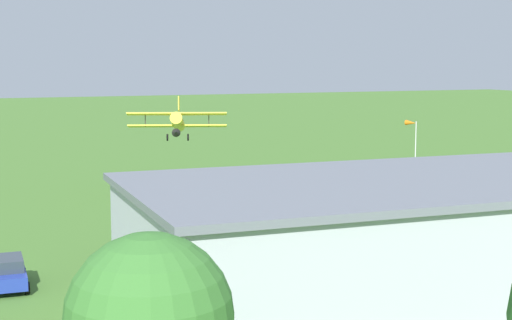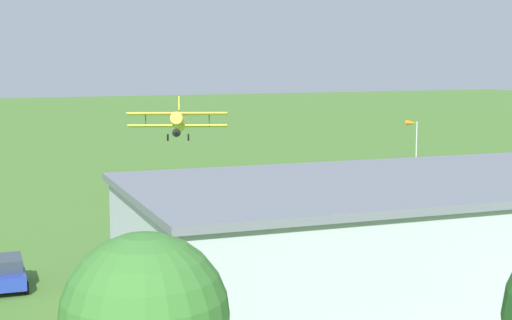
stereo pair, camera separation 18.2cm
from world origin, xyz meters
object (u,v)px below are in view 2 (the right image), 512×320
object	(u,v)px
hangar	(499,230)
person_at_fence_line	(116,237)
windsock	(412,126)
tree_at_field_edge	(145,318)
biplane	(178,122)
car_blue	(6,272)

from	to	relation	value
hangar	person_at_fence_line	world-z (taller)	hangar
person_at_fence_line	windsock	xyz separation A→B (m)	(-39.64, -24.57, 3.92)
person_at_fence_line	tree_at_field_edge	size ratio (longest dim) A/B	0.22
person_at_fence_line	tree_at_field_edge	distance (m)	29.62
hangar	tree_at_field_edge	distance (m)	25.91
hangar	biplane	bearing A→B (deg)	-81.07
hangar	windsock	world-z (taller)	hangar
tree_at_field_edge	car_blue	bearing A→B (deg)	-86.76
biplane	windsock	world-z (taller)	biplane
hangar	car_blue	size ratio (longest dim) A/B	9.26
biplane	hangar	bearing A→B (deg)	98.93
hangar	windsock	xyz separation A→B (m)	(-23.05, -40.85, 1.65)
car_blue	person_at_fence_line	size ratio (longest dim) A/B	2.61
car_blue	person_at_fence_line	distance (m)	9.50
car_blue	windsock	xyz separation A→B (m)	(-46.99, -30.60, 3.89)
biplane	car_blue	xyz separation A→B (m)	(18.17, 26.43, -5.55)
windsock	hangar	bearing A→B (deg)	60.57
biplane	tree_at_field_edge	distance (m)	51.91
hangar	windsock	bearing A→B (deg)	-119.43
car_blue	person_at_fence_line	world-z (taller)	car_blue
tree_at_field_edge	windsock	distance (m)	70.17
tree_at_field_edge	windsock	world-z (taller)	tree_at_field_edge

